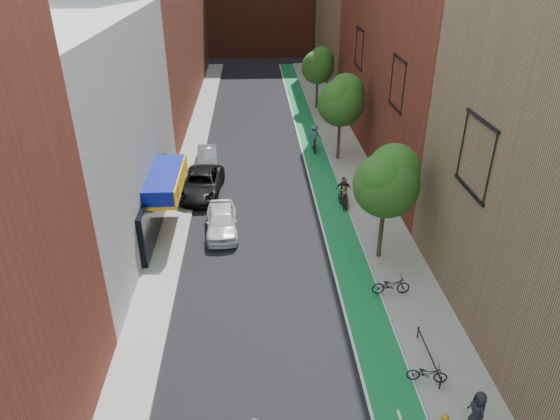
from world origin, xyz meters
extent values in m
plane|color=black|center=(0.00, 0.00, 0.00)|extent=(160.00, 160.00, 0.00)
cube|color=#147540|center=(4.00, 26.00, 0.01)|extent=(2.00, 68.00, 0.01)
cube|color=gray|center=(-6.00, 26.00, 0.07)|extent=(2.00, 68.00, 0.15)
cube|color=gray|center=(6.50, 26.00, 0.07)|extent=(3.00, 68.00, 0.15)
cube|color=silver|center=(-11.00, 14.00, 6.00)|extent=(8.00, 20.00, 12.00)
cube|color=maroon|center=(12.00, 26.00, 11.00)|extent=(8.00, 28.00, 22.00)
cube|color=#8C6B4C|center=(12.00, 50.00, 9.00)|extent=(8.00, 20.00, 18.00)
cylinder|color=#332619|center=(5.60, 10.00, 1.65)|extent=(0.24, 0.24, 3.30)
sphere|color=#244E15|center=(5.60, 10.00, 4.38)|extent=(3.36, 3.36, 3.36)
sphere|color=#244E15|center=(6.00, 10.30, 5.10)|extent=(2.64, 2.64, 2.64)
sphere|color=#244E15|center=(5.30, 9.70, 4.86)|extent=(2.40, 2.40, 2.40)
cylinder|color=#332619|center=(5.60, 24.00, 1.73)|extent=(0.24, 0.24, 3.47)
sphere|color=#244E15|center=(5.60, 24.00, 4.60)|extent=(3.53, 3.53, 3.53)
sphere|color=#244E15|center=(6.00, 24.30, 5.36)|extent=(2.77, 2.77, 2.77)
sphere|color=#244E15|center=(5.30, 23.70, 5.10)|extent=(2.52, 2.52, 2.52)
cylinder|color=#332619|center=(5.60, 38.00, 1.59)|extent=(0.24, 0.24, 3.19)
sphere|color=#244E15|center=(5.60, 38.00, 4.23)|extent=(3.25, 3.25, 3.25)
sphere|color=#244E15|center=(6.00, 38.30, 4.93)|extent=(2.55, 2.55, 2.55)
sphere|color=#244E15|center=(5.30, 37.70, 4.70)|extent=(2.32, 2.32, 2.32)
imported|color=silver|center=(-3.00, 13.27, 0.76)|extent=(2.07, 4.57, 1.52)
imported|color=black|center=(-4.60, 18.50, 0.78)|extent=(3.01, 5.78, 1.55)
imported|color=gray|center=(-4.57, 23.54, 0.68)|extent=(1.78, 4.25, 1.37)
imported|color=black|center=(4.70, 16.14, 0.51)|extent=(0.85, 1.77, 1.03)
imported|color=olive|center=(4.70, 16.24, 1.13)|extent=(0.87, 0.75, 1.57)
imported|color=black|center=(4.70, 16.23, 0.50)|extent=(0.83, 1.96, 1.00)
imported|color=#22212A|center=(4.70, 16.33, 1.17)|extent=(0.99, 0.48, 1.64)
imported|color=black|center=(3.98, 26.09, 0.56)|extent=(0.58, 1.87, 1.12)
imported|color=#436479|center=(3.98, 26.19, 1.29)|extent=(1.23, 0.73, 1.87)
imported|color=black|center=(5.40, 1.20, 0.56)|extent=(1.62, 0.82, 0.81)
imported|color=black|center=(5.40, 6.70, 0.63)|extent=(1.84, 0.64, 0.97)
imported|color=black|center=(6.42, -0.93, 0.95)|extent=(0.60, 0.84, 1.61)
sphere|color=#C38E17|center=(5.30, -1.00, 0.76)|extent=(0.26, 0.26, 0.26)
camera|label=1|loc=(-1.02, -12.38, 15.06)|focal=32.00mm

